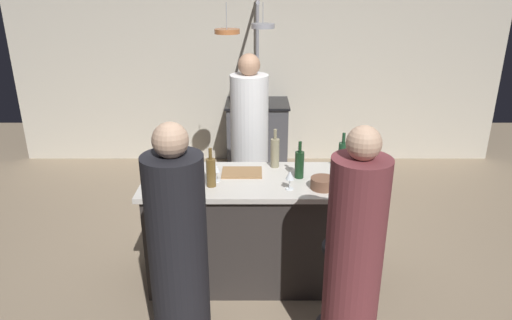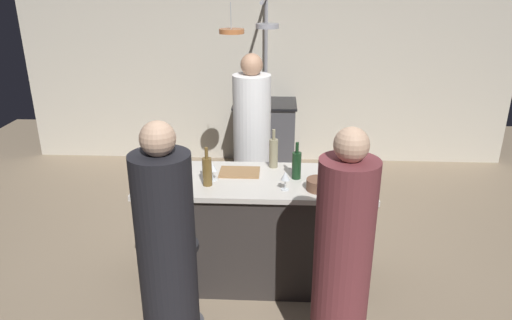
% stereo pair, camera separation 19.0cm
% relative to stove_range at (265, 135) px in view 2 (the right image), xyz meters
% --- Properties ---
extents(ground_plane, '(9.00, 9.00, 0.00)m').
position_rel_stove_range_xyz_m(ground_plane, '(0.00, -2.45, -0.45)').
color(ground_plane, gray).
extents(back_wall, '(6.40, 0.16, 2.60)m').
position_rel_stove_range_xyz_m(back_wall, '(0.00, 0.40, 0.85)').
color(back_wall, beige).
rests_on(back_wall, ground_plane).
extents(kitchen_island, '(1.80, 0.72, 0.90)m').
position_rel_stove_range_xyz_m(kitchen_island, '(0.00, -2.45, 0.01)').
color(kitchen_island, '#332D2B').
rests_on(kitchen_island, ground_plane).
extents(stove_range, '(0.80, 0.64, 0.89)m').
position_rel_stove_range_xyz_m(stove_range, '(0.00, 0.00, 0.00)').
color(stove_range, '#47474C').
rests_on(stove_range, ground_plane).
extents(chef, '(0.36, 0.36, 1.72)m').
position_rel_stove_range_xyz_m(chef, '(-0.08, -1.48, 0.35)').
color(chef, white).
rests_on(chef, ground_plane).
extents(bar_stool_left, '(0.28, 0.28, 0.68)m').
position_rel_stove_range_xyz_m(bar_stool_left, '(-0.48, -3.07, -0.07)').
color(bar_stool_left, '#4C4C51').
rests_on(bar_stool_left, ground_plane).
extents(guest_left, '(0.35, 0.35, 1.66)m').
position_rel_stove_range_xyz_m(guest_left, '(-0.48, -3.44, 0.32)').
color(guest_left, black).
rests_on(guest_left, ground_plane).
extents(bar_stool_right, '(0.28, 0.28, 0.68)m').
position_rel_stove_range_xyz_m(bar_stool_right, '(0.56, -3.07, -0.07)').
color(bar_stool_right, '#4C4C51').
rests_on(bar_stool_right, ground_plane).
extents(guest_right, '(0.34, 0.34, 1.63)m').
position_rel_stove_range_xyz_m(guest_right, '(0.57, -3.41, 0.31)').
color(guest_right, brown).
rests_on(guest_right, ground_plane).
extents(overhead_pot_rack, '(0.59, 1.55, 2.17)m').
position_rel_stove_range_xyz_m(overhead_pot_rack, '(-0.06, -0.50, 1.19)').
color(overhead_pot_rack, gray).
rests_on(overhead_pot_rack, ground_plane).
extents(cutting_board, '(0.32, 0.22, 0.02)m').
position_rel_stove_range_xyz_m(cutting_board, '(-0.13, -2.34, 0.46)').
color(cutting_board, '#997047').
rests_on(cutting_board, kitchen_island).
extents(pepper_mill, '(0.05, 0.05, 0.21)m').
position_rel_stove_range_xyz_m(pepper_mill, '(0.71, -2.53, 0.56)').
color(pepper_mill, '#382319').
rests_on(pepper_mill, kitchen_island).
extents(wine_bottle_red, '(0.07, 0.07, 0.30)m').
position_rel_stove_range_xyz_m(wine_bottle_red, '(0.32, -2.42, 0.57)').
color(wine_bottle_red, '#143319').
rests_on(wine_bottle_red, kitchen_island).
extents(wine_bottle_green, '(0.07, 0.07, 0.31)m').
position_rel_stove_range_xyz_m(wine_bottle_green, '(0.69, -2.24, 0.57)').
color(wine_bottle_green, '#193D23').
rests_on(wine_bottle_green, kitchen_island).
extents(wine_bottle_dark, '(0.07, 0.07, 0.32)m').
position_rel_stove_range_xyz_m(wine_bottle_dark, '(-0.77, -2.20, 0.58)').
color(wine_bottle_dark, black).
rests_on(wine_bottle_dark, kitchen_island).
extents(wine_bottle_amber, '(0.07, 0.07, 0.30)m').
position_rel_stove_range_xyz_m(wine_bottle_amber, '(-0.35, -2.58, 0.57)').
color(wine_bottle_amber, brown).
rests_on(wine_bottle_amber, kitchen_island).
extents(wine_bottle_white, '(0.07, 0.07, 0.33)m').
position_rel_stove_range_xyz_m(wine_bottle_white, '(0.14, -2.19, 0.58)').
color(wine_bottle_white, gray).
rests_on(wine_bottle_white, kitchen_island).
extents(wine_glass_near_right_guest, '(0.07, 0.07, 0.15)m').
position_rel_stove_range_xyz_m(wine_glass_near_right_guest, '(-0.32, -2.49, 0.56)').
color(wine_glass_near_right_guest, silver).
rests_on(wine_glass_near_right_guest, kitchen_island).
extents(wine_glass_by_chef, '(0.07, 0.07, 0.15)m').
position_rel_stove_range_xyz_m(wine_glass_by_chef, '(0.23, -2.64, 0.56)').
color(wine_glass_by_chef, silver).
rests_on(wine_glass_by_chef, kitchen_island).
extents(mixing_bowl_wooden, '(0.18, 0.18, 0.08)m').
position_rel_stove_range_xyz_m(mixing_bowl_wooden, '(0.48, -2.63, 0.50)').
color(mixing_bowl_wooden, brown).
rests_on(mixing_bowl_wooden, kitchen_island).
extents(mixing_bowl_ceramic, '(0.16, 0.16, 0.08)m').
position_rel_stove_range_xyz_m(mixing_bowl_ceramic, '(-0.60, -2.58, 0.49)').
color(mixing_bowl_ceramic, silver).
rests_on(mixing_bowl_ceramic, kitchen_island).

